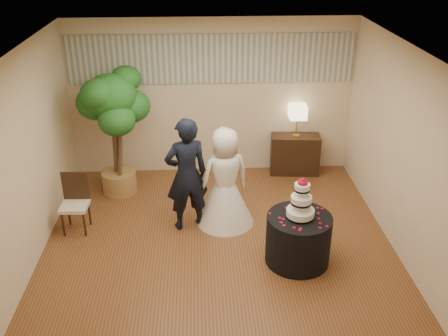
{
  "coord_description": "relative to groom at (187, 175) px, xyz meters",
  "views": [
    {
      "loc": [
        -0.24,
        -5.96,
        4.2
      ],
      "look_at": [
        0.1,
        0.4,
        1.05
      ],
      "focal_mm": 40.0,
      "sensor_mm": 36.0,
      "label": 1
    }
  ],
  "objects": [
    {
      "name": "groom",
      "position": [
        0.0,
        0.0,
        0.0
      ],
      "size": [
        0.74,
        0.59,
        1.76
      ],
      "primitive_type": "imported",
      "rotation": [
        0.0,
        0.0,
        3.44
      ],
      "color": "black",
      "rests_on": "floor"
    },
    {
      "name": "wedding_cake",
      "position": [
        1.5,
        -0.96,
        0.11
      ],
      "size": [
        0.38,
        0.38,
        0.58
      ],
      "primitive_type": null,
      "color": "white",
      "rests_on": "cake_table"
    },
    {
      "name": "side_chair",
      "position": [
        -1.67,
        -0.03,
        -0.43
      ],
      "size": [
        0.43,
        0.45,
        0.89
      ],
      "primitive_type": null,
      "rotation": [
        0.0,
        0.0,
        -0.04
      ],
      "color": "black",
      "rests_on": "floor"
    },
    {
      "name": "wall_back",
      "position": [
        0.44,
        1.95,
        0.52
      ],
      "size": [
        5.0,
        0.06,
        2.8
      ],
      "primitive_type": "cube",
      "color": "beige",
      "rests_on": "ground"
    },
    {
      "name": "wall_front",
      "position": [
        0.44,
        -3.05,
        0.52
      ],
      "size": [
        5.0,
        0.06,
        2.8
      ],
      "primitive_type": "cube",
      "color": "beige",
      "rests_on": "ground"
    },
    {
      "name": "mural_border",
      "position": [
        0.44,
        1.93,
        1.22
      ],
      "size": [
        4.9,
        0.02,
        0.85
      ],
      "primitive_type": "cube",
      "color": "#A9AB9B",
      "rests_on": "wall_back"
    },
    {
      "name": "table_lamp",
      "position": [
        1.94,
        1.73,
        0.14
      ],
      "size": [
        0.3,
        0.3,
        0.58
      ],
      "primitive_type": null,
      "color": "beige",
      "rests_on": "console"
    },
    {
      "name": "wall_right",
      "position": [
        2.94,
        -0.55,
        0.52
      ],
      "size": [
        0.06,
        5.0,
        2.8
      ],
      "primitive_type": "cube",
      "color": "beige",
      "rests_on": "ground"
    },
    {
      "name": "bride",
      "position": [
        0.57,
        0.1,
        -0.1
      ],
      "size": [
        1.13,
        1.13,
        1.55
      ],
      "primitive_type": "imported",
      "rotation": [
        0.0,
        0.0,
        3.48
      ],
      "color": "white",
      "rests_on": "floor"
    },
    {
      "name": "console",
      "position": [
        1.94,
        1.73,
        -0.51
      ],
      "size": [
        0.91,
        0.47,
        0.73
      ],
      "primitive_type": "cube",
      "rotation": [
        0.0,
        0.0,
        -0.09
      ],
      "color": "black",
      "rests_on": "floor"
    },
    {
      "name": "ficus_tree",
      "position": [
        -1.19,
        1.15,
        0.22
      ],
      "size": [
        1.22,
        1.22,
        2.19
      ],
      "primitive_type": null,
      "rotation": [
        0.0,
        0.0,
        -0.19
      ],
      "color": "#205D1E",
      "rests_on": "floor"
    },
    {
      "name": "cake_table",
      "position": [
        1.5,
        -0.96,
        -0.53
      ],
      "size": [
        1.0,
        1.0,
        0.7
      ],
      "primitive_type": "cylinder",
      "rotation": [
        0.0,
        0.0,
        -0.16
      ],
      "color": "black",
      "rests_on": "floor"
    },
    {
      "name": "ceiling",
      "position": [
        0.44,
        -0.55,
        1.92
      ],
      "size": [
        5.0,
        5.0,
        0.0
      ],
      "primitive_type": "cube",
      "color": "white",
      "rests_on": "wall_back"
    },
    {
      "name": "wall_left",
      "position": [
        -2.06,
        -0.55,
        0.52
      ],
      "size": [
        0.06,
        5.0,
        2.8
      ],
      "primitive_type": "cube",
      "color": "beige",
      "rests_on": "ground"
    },
    {
      "name": "floor",
      "position": [
        0.44,
        -0.55,
        -0.88
      ],
      "size": [
        5.0,
        5.0,
        0.0
      ],
      "primitive_type": "cube",
      "color": "brown",
      "rests_on": "ground"
    }
  ]
}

